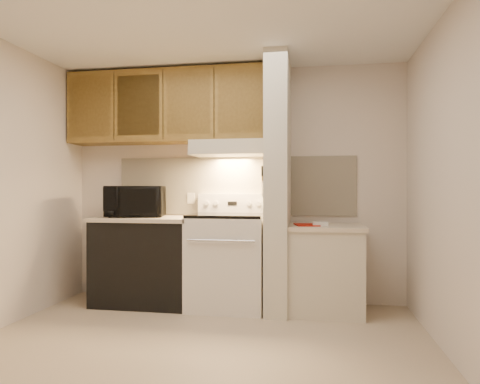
# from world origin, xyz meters

# --- Properties ---
(floor) EXTENTS (3.60, 3.60, 0.00)m
(floor) POSITION_xyz_m (0.00, 0.00, 0.00)
(floor) COLOR tan
(floor) RESTS_ON ground
(ceiling) EXTENTS (3.60, 3.60, 0.00)m
(ceiling) POSITION_xyz_m (0.00, 0.00, 2.50)
(ceiling) COLOR white
(ceiling) RESTS_ON wall_back
(wall_back) EXTENTS (3.60, 2.50, 0.02)m
(wall_back) POSITION_xyz_m (0.00, 1.50, 1.25)
(wall_back) COLOR beige
(wall_back) RESTS_ON floor
(wall_right) EXTENTS (0.02, 3.00, 2.50)m
(wall_right) POSITION_xyz_m (1.80, 0.00, 1.25)
(wall_right) COLOR beige
(wall_right) RESTS_ON floor
(backsplash) EXTENTS (2.60, 0.02, 0.63)m
(backsplash) POSITION_xyz_m (0.00, 1.49, 1.24)
(backsplash) COLOR white
(backsplash) RESTS_ON wall_back
(range_body) EXTENTS (0.76, 0.65, 0.92)m
(range_body) POSITION_xyz_m (0.00, 1.16, 0.46)
(range_body) COLOR silver
(range_body) RESTS_ON floor
(oven_window) EXTENTS (0.50, 0.01, 0.30)m
(oven_window) POSITION_xyz_m (0.00, 0.84, 0.50)
(oven_window) COLOR black
(oven_window) RESTS_ON range_body
(oven_handle) EXTENTS (0.65, 0.02, 0.02)m
(oven_handle) POSITION_xyz_m (0.00, 0.80, 0.72)
(oven_handle) COLOR silver
(oven_handle) RESTS_ON range_body
(cooktop) EXTENTS (0.74, 0.64, 0.03)m
(cooktop) POSITION_xyz_m (0.00, 1.16, 0.94)
(cooktop) COLOR black
(cooktop) RESTS_ON range_body
(range_backguard) EXTENTS (0.76, 0.08, 0.20)m
(range_backguard) POSITION_xyz_m (0.00, 1.44, 1.05)
(range_backguard) COLOR silver
(range_backguard) RESTS_ON range_body
(range_display) EXTENTS (0.10, 0.01, 0.04)m
(range_display) POSITION_xyz_m (0.00, 1.40, 1.05)
(range_display) COLOR black
(range_display) RESTS_ON range_backguard
(range_knob_left_outer) EXTENTS (0.05, 0.02, 0.05)m
(range_knob_left_outer) POSITION_xyz_m (-0.28, 1.40, 1.05)
(range_knob_left_outer) COLOR silver
(range_knob_left_outer) RESTS_ON range_backguard
(range_knob_left_inner) EXTENTS (0.05, 0.02, 0.05)m
(range_knob_left_inner) POSITION_xyz_m (-0.18, 1.40, 1.05)
(range_knob_left_inner) COLOR silver
(range_knob_left_inner) RESTS_ON range_backguard
(range_knob_right_inner) EXTENTS (0.05, 0.02, 0.05)m
(range_knob_right_inner) POSITION_xyz_m (0.18, 1.40, 1.05)
(range_knob_right_inner) COLOR silver
(range_knob_right_inner) RESTS_ON range_backguard
(range_knob_right_outer) EXTENTS (0.05, 0.02, 0.05)m
(range_knob_right_outer) POSITION_xyz_m (0.28, 1.40, 1.05)
(range_knob_right_outer) COLOR silver
(range_knob_right_outer) RESTS_ON range_backguard
(dishwasher_front) EXTENTS (1.00, 0.63, 0.87)m
(dishwasher_front) POSITION_xyz_m (-0.88, 1.17, 0.43)
(dishwasher_front) COLOR black
(dishwasher_front) RESTS_ON floor
(left_countertop) EXTENTS (1.04, 0.67, 0.04)m
(left_countertop) POSITION_xyz_m (-0.88, 1.17, 0.89)
(left_countertop) COLOR beige
(left_countertop) RESTS_ON dishwasher_front
(spoon_rest) EXTENTS (0.24, 0.15, 0.02)m
(spoon_rest) POSITION_xyz_m (-0.95, 1.28, 0.92)
(spoon_rest) COLOR black
(spoon_rest) RESTS_ON left_countertop
(teal_jar) EXTENTS (0.11, 0.11, 0.09)m
(teal_jar) POSITION_xyz_m (-1.03, 1.39, 0.96)
(teal_jar) COLOR #2B6C63
(teal_jar) RESTS_ON left_countertop
(outlet) EXTENTS (0.08, 0.01, 0.12)m
(outlet) POSITION_xyz_m (-0.48, 1.48, 1.10)
(outlet) COLOR beige
(outlet) RESTS_ON backsplash
(microwave) EXTENTS (0.66, 0.52, 0.32)m
(microwave) POSITION_xyz_m (-0.99, 1.15, 1.07)
(microwave) COLOR black
(microwave) RESTS_ON left_countertop
(partition_pillar) EXTENTS (0.22, 0.70, 2.50)m
(partition_pillar) POSITION_xyz_m (0.51, 1.15, 1.25)
(partition_pillar) COLOR beige
(partition_pillar) RESTS_ON floor
(pillar_trim) EXTENTS (0.01, 0.70, 0.04)m
(pillar_trim) POSITION_xyz_m (0.39, 1.15, 1.30)
(pillar_trim) COLOR olive
(pillar_trim) RESTS_ON partition_pillar
(knife_strip) EXTENTS (0.02, 0.42, 0.04)m
(knife_strip) POSITION_xyz_m (0.39, 1.10, 1.32)
(knife_strip) COLOR black
(knife_strip) RESTS_ON partition_pillar
(knife_blade_a) EXTENTS (0.01, 0.03, 0.16)m
(knife_blade_a) POSITION_xyz_m (0.38, 0.95, 1.22)
(knife_blade_a) COLOR silver
(knife_blade_a) RESTS_ON knife_strip
(knife_handle_a) EXTENTS (0.02, 0.02, 0.10)m
(knife_handle_a) POSITION_xyz_m (0.38, 0.94, 1.37)
(knife_handle_a) COLOR black
(knife_handle_a) RESTS_ON knife_strip
(knife_blade_b) EXTENTS (0.01, 0.04, 0.18)m
(knife_blade_b) POSITION_xyz_m (0.38, 1.01, 1.21)
(knife_blade_b) COLOR silver
(knife_blade_b) RESTS_ON knife_strip
(knife_handle_b) EXTENTS (0.02, 0.02, 0.10)m
(knife_handle_b) POSITION_xyz_m (0.38, 1.01, 1.37)
(knife_handle_b) COLOR black
(knife_handle_b) RESTS_ON knife_strip
(knife_blade_c) EXTENTS (0.01, 0.04, 0.20)m
(knife_blade_c) POSITION_xyz_m (0.38, 1.11, 1.20)
(knife_blade_c) COLOR silver
(knife_blade_c) RESTS_ON knife_strip
(knife_handle_c) EXTENTS (0.02, 0.02, 0.10)m
(knife_handle_c) POSITION_xyz_m (0.38, 1.10, 1.37)
(knife_handle_c) COLOR black
(knife_handle_c) RESTS_ON knife_strip
(knife_blade_d) EXTENTS (0.01, 0.04, 0.16)m
(knife_blade_d) POSITION_xyz_m (0.38, 1.17, 1.22)
(knife_blade_d) COLOR silver
(knife_blade_d) RESTS_ON knife_strip
(knife_handle_d) EXTENTS (0.02, 0.02, 0.10)m
(knife_handle_d) POSITION_xyz_m (0.38, 1.18, 1.37)
(knife_handle_d) COLOR black
(knife_handle_d) RESTS_ON knife_strip
(knife_blade_e) EXTENTS (0.01, 0.04, 0.18)m
(knife_blade_e) POSITION_xyz_m (0.38, 1.27, 1.21)
(knife_blade_e) COLOR silver
(knife_blade_e) RESTS_ON knife_strip
(knife_handle_e) EXTENTS (0.02, 0.02, 0.10)m
(knife_handle_e) POSITION_xyz_m (0.38, 1.25, 1.37)
(knife_handle_e) COLOR black
(knife_handle_e) RESTS_ON knife_strip
(oven_mitt) EXTENTS (0.03, 0.09, 0.23)m
(oven_mitt) POSITION_xyz_m (0.38, 1.32, 1.21)
(oven_mitt) COLOR slate
(oven_mitt) RESTS_ON partition_pillar
(right_cab_base) EXTENTS (0.70, 0.60, 0.81)m
(right_cab_base) POSITION_xyz_m (0.97, 1.15, 0.40)
(right_cab_base) COLOR beige
(right_cab_base) RESTS_ON floor
(right_countertop) EXTENTS (0.74, 0.64, 0.04)m
(right_countertop) POSITION_xyz_m (0.97, 1.15, 0.83)
(right_countertop) COLOR beige
(right_countertop) RESTS_ON right_cab_base
(red_folder) EXTENTS (0.27, 0.33, 0.01)m
(red_folder) POSITION_xyz_m (0.79, 1.09, 0.85)
(red_folder) COLOR #991408
(red_folder) RESTS_ON right_countertop
(white_box) EXTENTS (0.15, 0.11, 0.04)m
(white_box) POSITION_xyz_m (0.92, 1.05, 0.87)
(white_box) COLOR white
(white_box) RESTS_ON right_countertop
(range_hood) EXTENTS (0.78, 0.44, 0.15)m
(range_hood) POSITION_xyz_m (0.00, 1.28, 1.62)
(range_hood) COLOR beige
(range_hood) RESTS_ON upper_cabinets
(hood_lip) EXTENTS (0.78, 0.04, 0.06)m
(hood_lip) POSITION_xyz_m (0.00, 1.07, 1.58)
(hood_lip) COLOR beige
(hood_lip) RESTS_ON range_hood
(upper_cabinets) EXTENTS (2.18, 0.33, 0.77)m
(upper_cabinets) POSITION_xyz_m (-0.69, 1.32, 2.08)
(upper_cabinets) COLOR olive
(upper_cabinets) RESTS_ON wall_back
(cab_door_a) EXTENTS (0.46, 0.01, 0.63)m
(cab_door_a) POSITION_xyz_m (-1.51, 1.17, 2.08)
(cab_door_a) COLOR olive
(cab_door_a) RESTS_ON upper_cabinets
(cab_gap_a) EXTENTS (0.01, 0.01, 0.73)m
(cab_gap_a) POSITION_xyz_m (-1.23, 1.16, 2.08)
(cab_gap_a) COLOR black
(cab_gap_a) RESTS_ON upper_cabinets
(cab_door_b) EXTENTS (0.46, 0.01, 0.63)m
(cab_door_b) POSITION_xyz_m (-0.96, 1.17, 2.08)
(cab_door_b) COLOR olive
(cab_door_b) RESTS_ON upper_cabinets
(cab_gap_b) EXTENTS (0.01, 0.01, 0.73)m
(cab_gap_b) POSITION_xyz_m (-0.69, 1.16, 2.08)
(cab_gap_b) COLOR black
(cab_gap_b) RESTS_ON upper_cabinets
(cab_door_c) EXTENTS (0.46, 0.01, 0.63)m
(cab_door_c) POSITION_xyz_m (-0.42, 1.17, 2.08)
(cab_door_c) COLOR olive
(cab_door_c) RESTS_ON upper_cabinets
(cab_gap_c) EXTENTS (0.01, 0.01, 0.73)m
(cab_gap_c) POSITION_xyz_m (-0.14, 1.16, 2.08)
(cab_gap_c) COLOR black
(cab_gap_c) RESTS_ON upper_cabinets
(cab_door_d) EXTENTS (0.46, 0.01, 0.63)m
(cab_door_d) POSITION_xyz_m (0.13, 1.17, 2.08)
(cab_door_d) COLOR olive
(cab_door_d) RESTS_ON upper_cabinets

